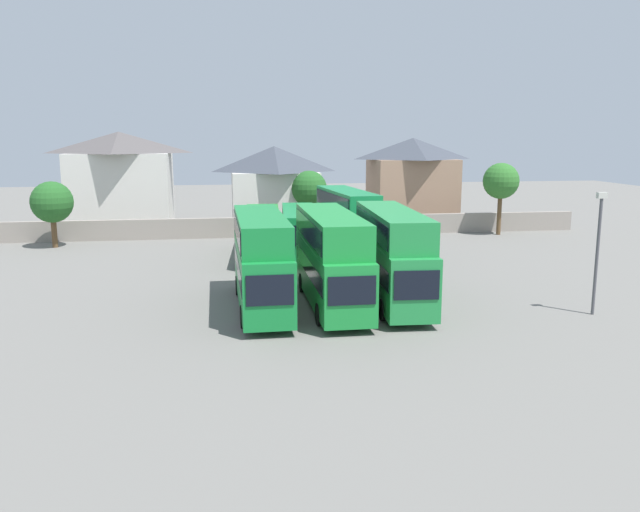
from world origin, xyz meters
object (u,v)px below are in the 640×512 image
at_px(bus_6, 347,219).
at_px(house_terrace_left, 121,180).
at_px(tree_right_of_lot, 501,181).
at_px(house_terrace_centre, 274,186).
at_px(bus_1, 261,256).
at_px(house_terrace_right, 412,180).
at_px(bus_4, 262,231).
at_px(bus_5, 299,230).
at_px(bus_2, 331,254).
at_px(lamp_post_lot_edge, 598,246).
at_px(bus_3, 392,251).
at_px(tree_left_of_lot, 52,202).
at_px(tree_behind_wall, 309,189).

bearing_deg(bus_6, house_terrace_left, -136.80).
distance_m(bus_6, tree_right_of_lot, 17.77).
height_order(house_terrace_left, house_terrace_centre, house_terrace_left).
bearing_deg(tree_right_of_lot, bus_1, -136.14).
bearing_deg(house_terrace_right, house_terrace_left, 177.59).
xyz_separation_m(bus_4, bus_5, (2.84, 0.24, 0.04)).
bearing_deg(bus_5, bus_2, 4.52).
bearing_deg(lamp_post_lot_edge, tree_right_of_lot, 75.86).
height_order(bus_2, lamp_post_lot_edge, lamp_post_lot_edge).
height_order(bus_4, house_terrace_right, house_terrace_right).
xyz_separation_m(bus_2, bus_3, (3.42, 0.18, 0.03)).
relative_size(tree_left_of_lot, tree_right_of_lot, 0.82).
distance_m(house_terrace_left, house_terrace_right, 29.26).
relative_size(bus_5, tree_left_of_lot, 1.92).
bearing_deg(tree_behind_wall, bus_4, -112.91).
relative_size(tree_behind_wall, lamp_post_lot_edge, 0.93).
bearing_deg(bus_3, bus_1, -85.22).
bearing_deg(house_terrace_centre, tree_right_of_lot, -21.53).
xyz_separation_m(house_terrace_centre, tree_right_of_lot, (20.16, -7.95, 0.82)).
xyz_separation_m(house_terrace_left, tree_behind_wall, (17.96, -5.18, -0.74)).
bearing_deg(house_terrace_centre, lamp_post_lot_edge, -68.38).
height_order(bus_4, house_terrace_left, house_terrace_left).
relative_size(house_terrace_right, tree_right_of_lot, 1.34).
bearing_deg(tree_left_of_lot, bus_1, -53.90).
bearing_deg(tree_behind_wall, bus_1, -103.01).
bearing_deg(bus_2, bus_5, 179.74).
bearing_deg(tree_behind_wall, house_terrace_centre, 131.05).
relative_size(bus_6, tree_left_of_lot, 2.01).
bearing_deg(bus_5, bus_6, 94.38).
xyz_separation_m(house_terrace_centre, tree_left_of_lot, (-18.88, -8.95, -0.40)).
distance_m(bus_1, bus_5, 15.28).
height_order(bus_2, house_terrace_centre, house_terrace_centre).
bearing_deg(tree_behind_wall, tree_left_of_lot, -165.90).
relative_size(bus_1, bus_5, 1.02).
bearing_deg(bus_2, house_terrace_centre, -178.97).
relative_size(bus_3, lamp_post_lot_edge, 1.75).
distance_m(bus_2, bus_6, 15.22).
bearing_deg(tree_right_of_lot, house_terrace_left, 164.59).
relative_size(tree_right_of_lot, lamp_post_lot_edge, 1.05).
relative_size(bus_3, house_terrace_centre, 1.26).
relative_size(bus_6, tree_behind_wall, 1.87).
xyz_separation_m(bus_3, tree_left_of_lot, (-22.81, 21.29, 0.85)).
xyz_separation_m(bus_2, lamp_post_lot_edge, (13.04, -3.76, 0.77)).
bearing_deg(house_terrace_centre, bus_4, -98.05).
height_order(tree_behind_wall, tree_right_of_lot, tree_right_of_lot).
relative_size(bus_2, house_terrace_left, 1.11).
xyz_separation_m(bus_3, house_terrace_left, (-18.88, 31.97, 1.94)).
height_order(bus_2, bus_4, bus_2).
distance_m(bus_3, tree_left_of_lot, 31.22).
bearing_deg(bus_3, bus_5, -163.79).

